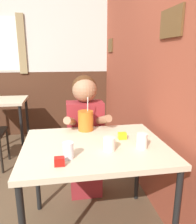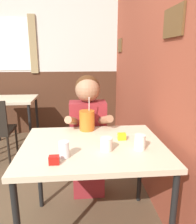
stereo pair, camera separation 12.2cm
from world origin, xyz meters
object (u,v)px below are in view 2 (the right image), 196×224
(background_table, at_px, (11,105))
(cocktail_pitcher, at_px, (87,120))
(person_seated, at_px, (88,133))
(main_table, at_px, (93,153))

(background_table, xyz_separation_m, cocktail_pitcher, (1.07, -1.50, 0.19))
(person_seated, distance_m, cocktail_pitcher, 0.28)
(main_table, relative_size, background_table, 1.33)
(background_table, relative_size, cocktail_pitcher, 2.65)
(person_seated, bearing_deg, main_table, -88.59)
(person_seated, height_order, cocktail_pitcher, person_seated)
(cocktail_pitcher, bearing_deg, main_table, -84.63)
(main_table, xyz_separation_m, cocktail_pitcher, (-0.03, 0.31, 0.15))
(background_table, bearing_deg, main_table, -58.68)
(cocktail_pitcher, bearing_deg, person_seated, 85.46)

